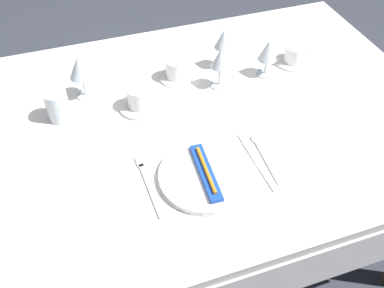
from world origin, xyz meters
name	(u,v)px	position (x,y,z in m)	size (l,w,h in m)	color
ground_plane	(174,245)	(0.00, 0.00, 0.00)	(6.00, 6.00, 0.00)	#383D47
dining_table	(169,140)	(0.00, 0.00, 0.66)	(1.80, 1.11, 0.74)	white
dinner_plate	(206,176)	(0.04, -0.26, 0.75)	(0.27, 0.27, 0.02)	white
toothbrush_package	(206,172)	(0.04, -0.26, 0.77)	(0.05, 0.21, 0.02)	blue
fork_outer	(148,183)	(-0.12, -0.23, 0.74)	(0.03, 0.23, 0.00)	beige
dinner_knife	(258,162)	(0.20, -0.25, 0.74)	(0.02, 0.24, 0.00)	beige
spoon_soup	(262,152)	(0.23, -0.22, 0.74)	(0.03, 0.21, 0.01)	beige
saucer_left	(176,77)	(0.09, 0.21, 0.74)	(0.12, 0.12, 0.01)	white
coffee_cup_left	(176,68)	(0.10, 0.21, 0.78)	(0.10, 0.07, 0.07)	white
saucer_right	(140,106)	(-0.07, 0.10, 0.74)	(0.14, 0.14, 0.01)	white
coffee_cup_right	(139,97)	(-0.06, 0.10, 0.78)	(0.10, 0.08, 0.07)	white
saucer_far	(293,62)	(0.54, 0.16, 0.74)	(0.13, 0.13, 0.01)	white
coffee_cup_far	(295,53)	(0.54, 0.16, 0.78)	(0.10, 0.08, 0.06)	white
wine_glass_centre	(268,52)	(0.41, 0.13, 0.83)	(0.07, 0.07, 0.14)	silver
wine_glass_left	(80,69)	(-0.23, 0.22, 0.85)	(0.08, 0.08, 0.16)	silver
wine_glass_right	(220,60)	(0.22, 0.12, 0.84)	(0.07, 0.07, 0.15)	silver
wine_glass_far	(223,41)	(0.28, 0.23, 0.84)	(0.06, 0.06, 0.15)	silver
drink_tumbler	(58,107)	(-0.32, 0.13, 0.78)	(0.07, 0.07, 0.10)	silver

